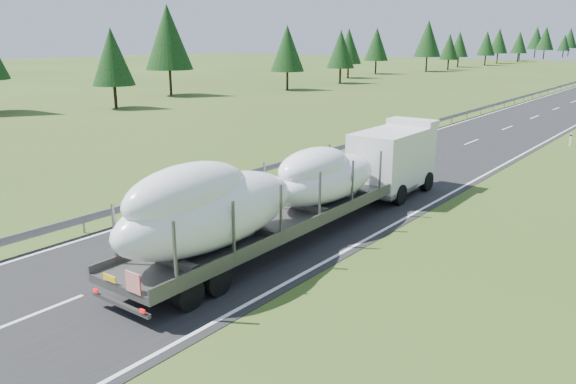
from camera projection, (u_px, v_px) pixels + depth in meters
The scene contains 3 objects.
ground at pixel (241, 234), 23.71m from camera, with size 400.00×400.00×0.00m, color #314717.
tree_line_left at pixel (413, 41), 128.98m from camera, with size 15.21×289.61×12.47m.
boat_truck at pixel (300, 185), 22.91m from camera, with size 3.08×20.04×4.16m.
Camera 1 is at (15.29, -16.47, 8.02)m, focal length 35.00 mm.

